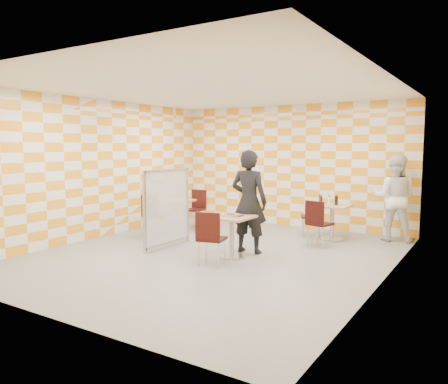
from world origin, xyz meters
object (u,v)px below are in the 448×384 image
Objects in this scene: man_white at (394,198)px; soda_bottle at (336,200)px; sport_bottle at (329,200)px; empty_table at (176,210)px; chair_second_front at (317,220)px; chair_main_front at (210,234)px; man_dark at (249,202)px; chair_empty_near at (152,212)px; chair_empty_far at (197,205)px; chair_second_side at (315,212)px; second_table at (332,216)px; partition at (167,207)px; main_table at (232,229)px.

man_white is 7.94× the size of soda_bottle.
man_white is 9.13× the size of sport_bottle.
empty_table is 3.35m from chair_second_front.
empty_table is 3.13m from chair_main_front.
sport_bottle is (0.86, 2.00, -0.12)m from man_dark.
chair_empty_far is (0.21, 1.39, 0.00)m from chair_empty_near.
second_table is at bearing -11.94° from chair_second_side.
soda_bottle reaches higher than chair_main_front.
partition is at bearing -148.10° from chair_second_front.
partition is at bearing -137.89° from soda_bottle.
chair_main_front and chair_empty_near have the same top height.
sport_bottle reaches higher than second_table.
man_dark is at bearing -3.73° from chair_empty_near.
main_table is 2.68m from sport_bottle.
empty_table is 0.81× the size of chair_main_front.
second_table is 3.54m from empty_table.
chair_empty_far reaches higher than main_table.
empty_table is 0.81× the size of chair_empty_far.
chair_second_side is at bearing 170.44° from soda_bottle.
main_table is at bearing 75.41° from man_dark.
partition is at bearing -135.00° from sport_bottle.
chair_empty_far is at bearing -173.55° from soda_bottle.
chair_empty_near is 3.86m from sport_bottle.
chair_second_front is 0.88m from soda_bottle.
chair_main_front is 0.60× the size of partition.
main_table and empty_table have the same top height.
chair_second_side is 0.51× the size of man_white.
chair_second_front is 4.62× the size of sport_bottle.
man_dark reaches higher than partition.
second_table is 0.81× the size of chair_second_front.
chair_empty_far is (-2.24, 2.76, 0.00)m from chair_main_front.
man_white is (2.09, 2.56, -0.05)m from man_dark.
chair_second_front is 1.00× the size of chair_empty_far.
chair_empty_near is 0.51× the size of man_white.
empty_table is 0.71m from chair_empty_near.
sport_bottle is at bearing 73.84° from chair_main_front.
second_table is 0.81× the size of chair_main_front.
main_table is at bearing 48.96° from man_white.
main_table is 0.81× the size of chair_second_front.
chair_empty_near is at bearing -153.62° from soda_bottle.
man_dark reaches higher than empty_table.
chair_empty_near is at bearing -98.78° from empty_table.
main_table is 2.68m from empty_table.
chair_main_front is 1.72m from partition.
chair_empty_far is 2.81m from man_dark.
chair_main_front and chair_second_side have the same top height.
man_dark reaches higher than chair_second_side.
empty_table is 0.81× the size of chair_second_front.
chair_main_front is at bearing -100.94° from chair_second_side.
chair_second_front is (1.02, 1.60, 0.04)m from main_table.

